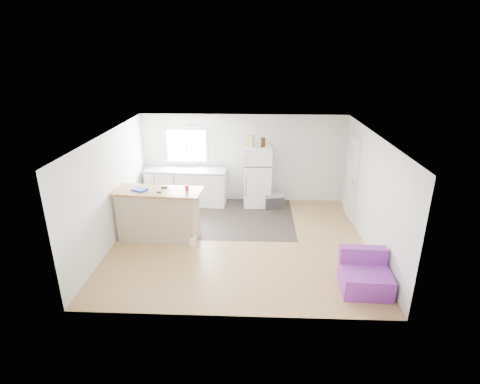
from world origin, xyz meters
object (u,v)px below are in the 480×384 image
at_px(purple_seat, 365,276).
at_px(mop, 155,231).
at_px(bottle_right, 264,142).
at_px(refrigerator, 257,176).
at_px(cooler, 274,200).
at_px(cleaner_jug, 192,241).
at_px(peninsula, 159,214).
at_px(kitchen_cabinets, 187,186).
at_px(bottle_left, 262,142).
at_px(cardboard_box, 250,141).
at_px(red_cup, 187,188).
at_px(blue_tray, 140,190).

distance_m(purple_seat, mop, 4.45).
xyz_separation_m(mop, bottle_right, (2.41, 2.16, 1.52)).
xyz_separation_m(refrigerator, cooler, (0.46, -0.20, -0.61)).
bearing_deg(cleaner_jug, peninsula, 156.71).
xyz_separation_m(kitchen_cabinets, mop, (-0.32, -2.20, -0.27)).
distance_m(cooler, bottle_left, 1.59).
bearing_deg(purple_seat, peninsula, 159.44).
height_order(cooler, bottle_left, bottle_left).
bearing_deg(cardboard_box, cleaner_jug, -116.48).
xyz_separation_m(kitchen_cabinets, red_cup, (0.41, -2.06, 0.72)).
bearing_deg(bottle_right, mop, -138.11).
height_order(cooler, purple_seat, purple_seat).
distance_m(cleaner_jug, bottle_right, 3.28).
distance_m(cleaner_jug, blue_tray, 1.59).
bearing_deg(cooler, kitchen_cabinets, 163.16).
height_order(purple_seat, mop, mop).
height_order(cooler, red_cup, red_cup).
bearing_deg(cleaner_jug, cooler, 50.81).
bearing_deg(refrigerator, mop, -138.69).
distance_m(red_cup, cardboard_box, 2.46).
height_order(purple_seat, bottle_left, bottle_left).
height_order(mop, bottle_left, bottle_left).
xyz_separation_m(kitchen_cabinets, cooler, (2.38, -0.22, -0.29)).
bearing_deg(peninsula, bottle_right, 45.45).
relative_size(mop, red_cup, 9.55).
bearing_deg(refrigerator, red_cup, -129.35).
bearing_deg(bottle_left, peninsula, -138.51).
distance_m(peninsula, bottle_left, 3.26).
xyz_separation_m(peninsula, bottle_right, (2.33, 2.04, 1.17)).
relative_size(refrigerator, blue_tray, 5.42).
height_order(red_cup, bottle_left, bottle_left).
bearing_deg(purple_seat, cooler, 114.37).
relative_size(cooler, purple_seat, 0.68).
bearing_deg(mop, bottle_right, 17.64).
bearing_deg(red_cup, purple_seat, -26.97).
bearing_deg(blue_tray, cardboard_box, 41.36).
bearing_deg(bottle_left, mop, -137.81).
xyz_separation_m(red_cup, blue_tray, (-1.02, -0.04, -0.04)).
bearing_deg(cooler, bottle_left, 143.50).
relative_size(peninsula, cleaner_jug, 6.98).
relative_size(refrigerator, mop, 1.42).
height_order(kitchen_cabinets, peninsula, kitchen_cabinets).
xyz_separation_m(cooler, bottle_right, (-0.30, 0.18, 1.55)).
bearing_deg(blue_tray, refrigerator, 39.54).
height_order(refrigerator, cooler, refrigerator).
relative_size(purple_seat, blue_tray, 2.89).
height_order(kitchen_cabinets, bottle_left, bottle_left).
xyz_separation_m(kitchen_cabinets, refrigerator, (1.92, -0.01, 0.31)).
bearing_deg(red_cup, blue_tray, -177.73).
height_order(kitchen_cabinets, blue_tray, kitchen_cabinets).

